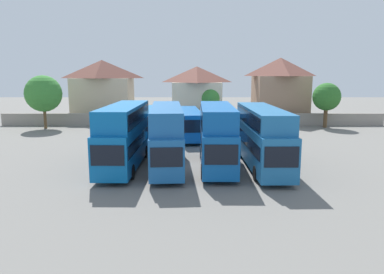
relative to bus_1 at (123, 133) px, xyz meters
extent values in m
plane|color=slate|center=(5.57, 18.02, -2.85)|extent=(140.00, 140.00, 0.00)
cube|color=gray|center=(5.57, 23.99, -1.95)|extent=(56.00, 0.50, 1.80)
cube|color=#0C5FA7|center=(0.00, -0.10, -0.96)|extent=(2.72, 11.26, 3.06)
cube|color=black|center=(-0.09, -5.73, -0.59)|extent=(2.24, 0.11, 1.38)
cube|color=black|center=(0.00, -0.10, -0.59)|extent=(2.75, 10.36, 0.96)
cube|color=#0C5FA7|center=(0.00, 0.18, 1.39)|extent=(2.66, 10.70, 1.64)
cube|color=black|center=(0.00, 0.18, 1.39)|extent=(2.74, 10.14, 1.15)
cylinder|color=black|center=(1.12, -3.60, -2.30)|extent=(0.32, 1.10, 1.10)
cylinder|color=black|center=(-1.23, -3.56, -2.30)|extent=(0.32, 1.10, 1.10)
cylinder|color=black|center=(1.22, 3.36, -2.30)|extent=(0.32, 1.10, 1.10)
cylinder|color=black|center=(-1.12, 3.39, -2.30)|extent=(0.32, 1.10, 1.10)
cube|color=#1A599C|center=(3.43, -0.07, -1.03)|extent=(3.19, 11.72, 2.92)
cube|color=black|center=(3.82, -5.87, -0.68)|extent=(2.13, 0.22, 1.31)
cube|color=black|center=(3.43, -0.07, -0.68)|extent=(3.17, 10.80, 0.92)
cube|color=#1A599C|center=(3.41, 0.22, 1.28)|extent=(3.10, 11.14, 1.69)
cube|color=black|center=(3.41, 0.22, 1.28)|extent=(3.15, 10.57, 1.18)
cylinder|color=black|center=(4.78, -3.58, -2.30)|extent=(0.37, 1.12, 1.10)
cylinder|color=black|center=(2.56, -3.73, -2.30)|extent=(0.37, 1.12, 1.10)
cylinder|color=black|center=(4.30, 3.59, -2.30)|extent=(0.37, 1.12, 1.10)
cylinder|color=black|center=(2.08, 3.44, -2.30)|extent=(0.37, 1.12, 1.10)
cube|color=#0D53A0|center=(7.49, -0.23, -0.97)|extent=(2.66, 10.43, 3.05)
cube|color=black|center=(7.44, -5.45, -0.60)|extent=(2.25, 0.10, 1.37)
cube|color=black|center=(7.49, -0.23, -0.60)|extent=(2.69, 9.59, 0.96)
cube|color=#0D53A0|center=(7.50, 0.03, 1.37)|extent=(2.61, 9.91, 1.63)
cube|color=black|center=(7.50, 0.03, 1.37)|extent=(2.69, 9.39, 1.14)
cylinder|color=black|center=(8.63, -3.47, -2.30)|extent=(0.31, 1.10, 1.10)
cylinder|color=black|center=(6.29, -3.44, -2.30)|extent=(0.31, 1.10, 1.10)
cylinder|color=black|center=(8.70, 2.98, -2.30)|extent=(0.31, 1.10, 1.10)
cylinder|color=black|center=(6.35, 3.01, -2.30)|extent=(0.31, 1.10, 1.10)
cube|color=#1E649E|center=(11.18, -0.24, -0.95)|extent=(2.72, 11.97, 3.07)
cube|color=black|center=(11.27, -6.23, -0.58)|extent=(2.24, 0.11, 1.38)
cube|color=black|center=(11.18, -0.24, -0.58)|extent=(2.75, 11.01, 0.97)
cube|color=#1E649E|center=(11.17, 0.05, 1.30)|extent=(2.66, 11.37, 1.43)
cube|color=black|center=(11.17, 0.05, 1.30)|extent=(2.75, 10.77, 1.00)
cylinder|color=black|center=(12.40, -3.93, -2.30)|extent=(0.32, 1.10, 1.10)
cylinder|color=black|center=(10.06, -3.96, -2.30)|extent=(0.32, 1.10, 1.10)
cylinder|color=black|center=(12.29, 3.47, -2.30)|extent=(0.32, 1.10, 1.10)
cylinder|color=black|center=(9.95, 3.44, -2.30)|extent=(0.32, 1.10, 1.10)
cube|color=#0C60A7|center=(1.05, 13.79, -0.94)|extent=(3.36, 10.71, 3.09)
cube|color=black|center=(1.49, 8.52, -0.57)|extent=(2.20, 0.26, 1.39)
cube|color=black|center=(1.05, 13.79, -0.57)|extent=(3.33, 9.87, 0.97)
cylinder|color=black|center=(2.46, 10.63, -2.30)|extent=(0.39, 1.12, 1.10)
cylinder|color=black|center=(0.17, 10.44, -2.30)|extent=(0.39, 1.12, 1.10)
cylinder|color=black|center=(1.92, 17.14, -2.30)|extent=(0.39, 1.12, 1.10)
cylinder|color=black|center=(-0.37, 16.95, -2.30)|extent=(0.39, 1.12, 1.10)
cube|color=#0E56A7|center=(5.14, 13.73, -1.02)|extent=(3.31, 11.38, 2.94)
cube|color=black|center=(5.59, 8.12, -0.67)|extent=(2.13, 0.25, 1.32)
cube|color=black|center=(5.14, 13.73, -0.67)|extent=(3.28, 10.49, 0.93)
cylinder|color=black|center=(6.53, 10.35, -2.30)|extent=(0.39, 1.12, 1.10)
cylinder|color=black|center=(4.31, 10.18, -2.30)|extent=(0.39, 1.12, 1.10)
cylinder|color=black|center=(5.98, 17.29, -2.30)|extent=(0.39, 1.12, 1.10)
cylinder|color=black|center=(3.75, 17.11, -2.30)|extent=(0.39, 1.12, 1.10)
cube|color=#115AA5|center=(9.13, 13.96, -0.96)|extent=(2.92, 10.25, 3.05)
cube|color=black|center=(9.32, 8.86, -0.60)|extent=(2.24, 0.16, 1.37)
cube|color=black|center=(9.13, 13.96, -0.60)|extent=(2.93, 9.44, 0.96)
cylinder|color=black|center=(10.41, 10.86, -2.30)|extent=(0.34, 1.11, 1.10)
cylinder|color=black|center=(8.08, 10.77, -2.30)|extent=(0.34, 1.11, 1.10)
cylinder|color=black|center=(10.17, 17.15, -2.30)|extent=(0.34, 1.11, 1.10)
cylinder|color=black|center=(7.84, 17.07, -2.30)|extent=(0.34, 1.11, 1.10)
cube|color=#C6B293|center=(-8.94, 30.20, 0.56)|extent=(9.12, 6.38, 6.82)
pyramid|color=brown|center=(-8.94, 30.20, 5.40)|extent=(9.57, 6.70, 2.86)
cube|color=beige|center=(6.26, 29.36, 0.25)|extent=(7.55, 7.47, 6.20)
pyramid|color=brown|center=(6.26, 29.36, 4.58)|extent=(7.92, 7.84, 2.46)
cube|color=#9E7A60|center=(19.55, 29.76, 0.74)|extent=(7.85, 7.95, 7.17)
pyramid|color=brown|center=(19.55, 29.76, 5.75)|extent=(8.24, 8.35, 2.86)
cylinder|color=brown|center=(-14.87, 20.99, -1.29)|extent=(0.40, 0.40, 3.11)
sphere|color=#387F33|center=(-14.87, 20.99, 2.00)|extent=(4.97, 4.97, 4.97)
cylinder|color=brown|center=(24.33, 21.99, -1.35)|extent=(0.54, 0.54, 3.00)
sphere|color=#2D6B28|center=(24.33, 21.99, 1.50)|extent=(3.86, 3.86, 3.86)
cylinder|color=brown|center=(8.28, 26.49, -1.48)|extent=(0.50, 0.50, 2.74)
sphere|color=#387F33|center=(8.28, 26.49, 1.02)|extent=(3.24, 3.24, 3.24)
camera|label=1|loc=(5.49, -29.12, 4.75)|focal=34.11mm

